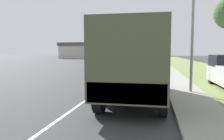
# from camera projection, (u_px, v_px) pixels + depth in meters

# --- Properties ---
(ground_plane) EXTENTS (180.00, 180.00, 0.00)m
(ground_plane) POSITION_uv_depth(u_px,v_px,m) (137.00, 64.00, 39.38)
(ground_plane) COLOR #38383A
(lane_centre_stripe) EXTENTS (0.12, 120.00, 0.00)m
(lane_centre_stripe) POSITION_uv_depth(u_px,v_px,m) (137.00, 64.00, 39.38)
(lane_centre_stripe) COLOR silver
(lane_centre_stripe) RESTS_ON ground
(sidewalk_right) EXTENTS (1.80, 120.00, 0.12)m
(sidewalk_right) POSITION_uv_depth(u_px,v_px,m) (163.00, 64.00, 38.53)
(sidewalk_right) COLOR #9E9B93
(sidewalk_right) RESTS_ON ground
(grass_strip_right) EXTENTS (7.00, 120.00, 0.02)m
(grass_strip_right) POSITION_uv_depth(u_px,v_px,m) (189.00, 64.00, 37.71)
(grass_strip_right) COLOR olive
(grass_strip_right) RESTS_ON ground
(military_truck) EXTENTS (2.39, 6.66, 3.16)m
(military_truck) POSITION_uv_depth(u_px,v_px,m) (135.00, 61.00, 9.09)
(military_truck) COLOR #474C38
(military_truck) RESTS_ON ground
(car_nearest_ahead) EXTENTS (1.90, 4.57, 1.38)m
(car_nearest_ahead) POSITION_uv_depth(u_px,v_px,m) (106.00, 67.00, 21.66)
(car_nearest_ahead) COLOR silver
(car_nearest_ahead) RESTS_ON ground
(car_second_ahead) EXTENTS (1.72, 4.07, 1.36)m
(car_second_ahead) POSITION_uv_depth(u_px,v_px,m) (145.00, 63.00, 30.26)
(car_second_ahead) COLOR maroon
(car_second_ahead) RESTS_ON ground
(car_third_ahead) EXTENTS (1.76, 4.39, 1.51)m
(car_third_ahead) POSITION_uv_depth(u_px,v_px,m) (147.00, 59.00, 44.79)
(car_third_ahead) COLOR navy
(car_third_ahead) RESTS_ON ground
(car_fourth_ahead) EXTENTS (1.85, 4.36, 1.49)m
(car_fourth_ahead) POSITION_uv_depth(u_px,v_px,m) (135.00, 58.00, 53.12)
(car_fourth_ahead) COLOR maroon
(car_fourth_ahead) RESTS_ON ground
(car_farthest_ahead) EXTENTS (1.82, 4.61, 1.60)m
(car_farthest_ahead) POSITION_uv_depth(u_px,v_px,m) (138.00, 57.00, 67.30)
(car_farthest_ahead) COLOR tan
(car_farthest_ahead) RESTS_ON ground
(building_distant) EXTENTS (18.52, 11.60, 5.27)m
(building_distant) POSITION_uv_depth(u_px,v_px,m) (89.00, 50.00, 75.54)
(building_distant) COLOR beige
(building_distant) RESTS_ON ground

